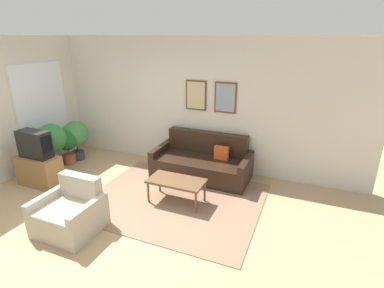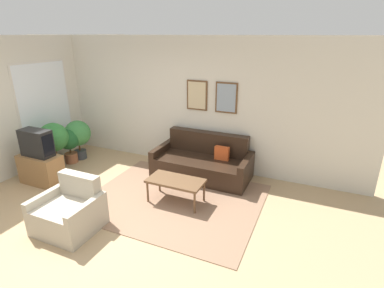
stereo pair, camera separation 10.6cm
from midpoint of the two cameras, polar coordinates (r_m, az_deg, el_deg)
The scene contains 12 objects.
ground_plane at distance 5.00m, azimuth -16.87°, elevation -13.75°, with size 16.00×16.00×0.00m, color tan.
area_rug at distance 5.32m, azimuth -2.82°, elevation -10.48°, with size 2.92×2.36×0.01m.
wall_back at distance 6.45m, azimuth -3.17°, elevation 8.00°, with size 8.00×0.09×2.70m.
wall_left_window at distance 6.76m, azimuth -31.64°, elevation 5.56°, with size 0.08×8.00×2.70m.
couch at distance 6.03m, azimuth 2.60°, elevation -3.57°, with size 1.92×0.90×0.84m.
coffee_table at distance 5.07m, azimuth -2.52°, elevation -7.24°, with size 0.95×0.48×0.42m.
tv_stand at distance 6.40m, azimuth -26.33°, elevation -4.33°, with size 0.81×0.41×0.57m.
tv at distance 6.22m, azimuth -27.08°, elevation 0.18°, with size 0.61×0.28×0.50m.
armchair at distance 4.82m, azimuth -21.68°, elevation -12.02°, with size 0.85×0.76×0.77m.
potted_plant_tall at distance 6.87m, azimuth -24.44°, elevation 0.80°, with size 0.60×0.60×0.99m.
potted_plant_by_window at distance 7.21m, azimuth -20.53°, elevation 1.67°, with size 0.57×0.57×0.90m.
potted_plant_small at distance 7.09m, azimuth -21.98°, elevation 0.34°, with size 0.45×0.45×0.77m.
Camera 2 is at (2.94, -3.01, 2.73)m, focal length 28.00 mm.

